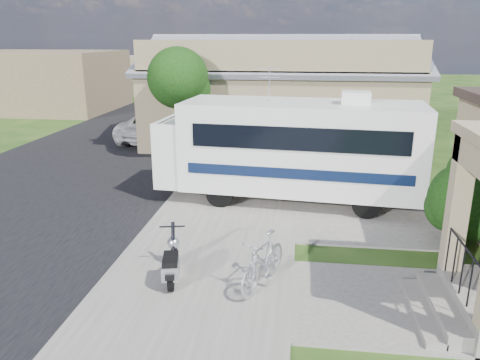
# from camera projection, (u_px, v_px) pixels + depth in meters

# --- Properties ---
(ground) EXTENTS (120.00, 120.00, 0.00)m
(ground) POSITION_uv_depth(u_px,v_px,m) (248.00, 271.00, 10.24)
(ground) COLOR #193A0F
(street_slab) EXTENTS (9.00, 80.00, 0.02)m
(street_slab) POSITION_uv_depth(u_px,v_px,m) (105.00, 153.00, 20.65)
(street_slab) COLOR black
(street_slab) RESTS_ON ground
(sidewalk_slab) EXTENTS (4.00, 80.00, 0.06)m
(sidewalk_slab) POSITION_uv_depth(u_px,v_px,m) (251.00, 157.00, 19.83)
(sidewalk_slab) COLOR #66635C
(sidewalk_slab) RESTS_ON ground
(driveway_slab) EXTENTS (7.00, 6.00, 0.05)m
(driveway_slab) POSITION_uv_depth(u_px,v_px,m) (313.00, 203.00, 14.31)
(driveway_slab) COLOR #66635C
(driveway_slab) RESTS_ON ground
(walk_slab) EXTENTS (4.00, 3.00, 0.05)m
(walk_slab) POSITION_uv_depth(u_px,v_px,m) (398.00, 304.00, 8.91)
(walk_slab) COLOR #66635C
(walk_slab) RESTS_ON ground
(warehouse) EXTENTS (12.50, 8.40, 5.04)m
(warehouse) POSITION_uv_depth(u_px,v_px,m) (280.00, 99.00, 22.90)
(warehouse) COLOR #887355
(warehouse) RESTS_ON ground
(distant_bldg_far) EXTENTS (10.00, 8.00, 4.00)m
(distant_bldg_far) POSITION_uv_depth(u_px,v_px,m) (42.00, 81.00, 32.62)
(distant_bldg_far) COLOR brown
(distant_bldg_far) RESTS_ON ground
(distant_bldg_near) EXTENTS (8.00, 7.00, 3.20)m
(distant_bldg_near) POSITION_uv_depth(u_px,v_px,m) (131.00, 74.00, 43.87)
(distant_bldg_near) COLOR #887355
(distant_bldg_near) RESTS_ON ground
(street_tree_a) EXTENTS (2.44, 2.40, 4.58)m
(street_tree_a) POSITION_uv_depth(u_px,v_px,m) (181.00, 81.00, 18.33)
(street_tree_a) COLOR black
(street_tree_a) RESTS_ON ground
(street_tree_b) EXTENTS (2.44, 2.40, 4.73)m
(street_tree_b) POSITION_uv_depth(u_px,v_px,m) (223.00, 64.00, 27.77)
(street_tree_b) COLOR black
(street_tree_b) RESTS_ON ground
(street_tree_c) EXTENTS (2.44, 2.40, 4.42)m
(street_tree_c) POSITION_uv_depth(u_px,v_px,m) (242.00, 61.00, 36.39)
(street_tree_c) COLOR black
(street_tree_c) RESTS_ON ground
(motorhome) EXTENTS (8.03, 3.13, 4.02)m
(motorhome) POSITION_uv_depth(u_px,v_px,m) (291.00, 147.00, 14.15)
(motorhome) COLOR silver
(motorhome) RESTS_ON ground
(shrub) EXTENTS (1.98, 1.89, 2.43)m
(shrub) POSITION_uv_depth(u_px,v_px,m) (469.00, 196.00, 11.23)
(shrub) COLOR black
(shrub) RESTS_ON ground
(scooter) EXTENTS (0.66, 1.54, 1.02)m
(scooter) POSITION_uv_depth(u_px,v_px,m) (172.00, 262.00, 9.61)
(scooter) COLOR black
(scooter) RESTS_ON ground
(bicycle) EXTENTS (1.15, 1.88, 1.09)m
(bicycle) POSITION_uv_depth(u_px,v_px,m) (263.00, 264.00, 9.37)
(bicycle) COLOR #B4B5BC
(bicycle) RESTS_ON ground
(pickup_truck) EXTENTS (3.45, 5.77, 1.50)m
(pickup_truck) POSITION_uv_depth(u_px,v_px,m) (161.00, 125.00, 23.08)
(pickup_truck) COLOR silver
(pickup_truck) RESTS_ON ground
(van) EXTENTS (3.13, 6.78, 1.92)m
(van) POSITION_uv_depth(u_px,v_px,m) (187.00, 102.00, 29.85)
(van) COLOR silver
(van) RESTS_ON ground
(garden_hose) EXTENTS (0.42, 0.42, 0.19)m
(garden_hose) POSITION_uv_depth(u_px,v_px,m) (434.00, 287.00, 9.38)
(garden_hose) COLOR #146213
(garden_hose) RESTS_ON ground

